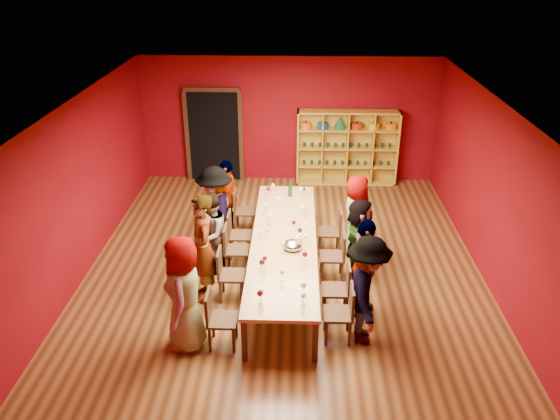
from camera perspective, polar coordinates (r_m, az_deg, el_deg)
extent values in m
cube|color=#502F15|center=(9.70, 0.40, -6.95)|extent=(7.10, 9.10, 0.02)
cube|color=#66050E|center=(13.20, 0.94, 9.39)|extent=(7.10, 0.02, 3.00)
cube|color=#66050E|center=(5.23, -0.93, -19.97)|extent=(7.10, 0.02, 3.00)
cube|color=#66050E|center=(9.70, -20.78, 1.38)|extent=(0.02, 9.10, 3.00)
cube|color=#66050E|center=(9.56, 21.96, 0.80)|extent=(0.02, 9.10, 3.00)
cube|color=white|center=(8.45, 0.46, 10.52)|extent=(7.10, 9.10, 0.02)
cube|color=#AC8247|center=(9.32, 0.41, -3.18)|extent=(1.10, 4.50, 0.06)
cube|color=black|center=(7.76, -3.75, -13.37)|extent=(0.08, 0.08, 0.69)
cube|color=black|center=(11.44, -1.77, 0.50)|extent=(0.08, 0.08, 0.69)
cube|color=black|center=(7.74, 3.70, -13.52)|extent=(0.08, 0.08, 0.69)
cube|color=black|center=(11.43, 3.14, 0.43)|extent=(0.08, 0.08, 0.69)
cube|color=black|center=(13.40, -6.87, 7.67)|extent=(1.20, 0.14, 2.20)
cube|color=black|center=(13.02, -7.18, 12.38)|extent=(1.32, 0.06, 0.10)
cube|color=black|center=(13.45, -9.67, 7.55)|extent=(0.10, 0.06, 2.20)
cube|color=black|center=(13.25, -4.11, 7.58)|extent=(0.10, 0.06, 2.20)
cube|color=gold|center=(13.16, 1.86, 6.58)|extent=(0.04, 0.40, 1.80)
cube|color=gold|center=(13.38, 12.09, 6.34)|extent=(0.04, 0.40, 1.80)
cube|color=gold|center=(12.96, 7.23, 10.16)|extent=(2.40, 0.40, 0.04)
cube|color=gold|center=(13.53, 6.82, 2.97)|extent=(2.40, 0.40, 0.04)
cube|color=gold|center=(13.40, 6.95, 6.75)|extent=(2.40, 0.02, 1.80)
cube|color=gold|center=(13.37, 6.91, 4.67)|extent=(2.36, 0.38, 0.03)
cube|color=gold|center=(13.22, 7.02, 6.48)|extent=(2.36, 0.38, 0.03)
cube|color=gold|center=(13.08, 7.12, 8.34)|extent=(2.36, 0.38, 0.03)
cube|color=gold|center=(13.18, 4.40, 6.54)|extent=(0.03, 0.38, 1.76)
cube|color=gold|center=(13.22, 7.02, 6.48)|extent=(0.03, 0.38, 1.76)
cube|color=gold|center=(13.29, 9.61, 6.41)|extent=(0.03, 0.38, 1.76)
cylinder|color=orange|center=(13.00, 2.70, 8.82)|extent=(0.26, 0.26, 0.15)
sphere|color=black|center=(12.97, 2.71, 9.22)|extent=(0.05, 0.05, 0.05)
cylinder|color=navy|center=(13.01, 4.48, 8.79)|extent=(0.26, 0.26, 0.15)
sphere|color=black|center=(12.98, 4.50, 9.19)|extent=(0.05, 0.05, 0.05)
cylinder|color=#1A6937|center=(13.04, 6.25, 8.60)|extent=(0.26, 0.26, 0.08)
cone|color=#1A6937|center=(13.00, 6.28, 9.23)|extent=(0.24, 0.24, 0.22)
cylinder|color=#A32B12|center=(13.07, 8.03, 8.69)|extent=(0.26, 0.26, 0.15)
sphere|color=black|center=(13.04, 8.05, 9.09)|extent=(0.05, 0.05, 0.05)
cylinder|color=yellow|center=(13.12, 9.78, 8.64)|extent=(0.26, 0.26, 0.15)
sphere|color=black|center=(13.09, 9.82, 9.03)|extent=(0.05, 0.05, 0.05)
cylinder|color=orange|center=(13.18, 11.52, 8.57)|extent=(0.26, 0.26, 0.15)
sphere|color=black|center=(13.15, 11.56, 8.97)|extent=(0.05, 0.05, 0.05)
cylinder|color=black|center=(13.30, 2.53, 5.01)|extent=(0.07, 0.07, 0.10)
cylinder|color=black|center=(13.30, 3.33, 5.00)|extent=(0.07, 0.07, 0.10)
cylinder|color=black|center=(13.31, 4.13, 4.98)|extent=(0.07, 0.07, 0.10)
cylinder|color=black|center=(13.32, 4.93, 4.97)|extent=(0.07, 0.07, 0.10)
cylinder|color=black|center=(13.33, 5.73, 4.95)|extent=(0.07, 0.07, 0.10)
cylinder|color=black|center=(13.34, 6.52, 4.94)|extent=(0.07, 0.07, 0.10)
cylinder|color=black|center=(13.36, 7.31, 4.92)|extent=(0.07, 0.07, 0.10)
cylinder|color=black|center=(13.38, 8.11, 4.90)|extent=(0.07, 0.07, 0.10)
cylinder|color=black|center=(13.40, 8.89, 4.88)|extent=(0.07, 0.07, 0.10)
cylinder|color=black|center=(13.42, 9.68, 4.86)|extent=(0.07, 0.07, 0.10)
cylinder|color=black|center=(13.45, 10.46, 4.84)|extent=(0.07, 0.07, 0.10)
cylinder|color=black|center=(13.48, 11.24, 4.82)|extent=(0.07, 0.07, 0.10)
cylinder|color=black|center=(13.14, 2.57, 6.84)|extent=(0.07, 0.07, 0.10)
cylinder|color=black|center=(13.15, 3.38, 6.83)|extent=(0.07, 0.07, 0.10)
cylinder|color=black|center=(13.15, 4.19, 6.81)|extent=(0.07, 0.07, 0.10)
cylinder|color=black|center=(13.16, 5.00, 6.80)|extent=(0.07, 0.07, 0.10)
cylinder|color=black|center=(13.18, 5.81, 6.78)|extent=(0.07, 0.07, 0.10)
cylinder|color=black|center=(13.19, 6.62, 6.76)|extent=(0.07, 0.07, 0.10)
cylinder|color=black|center=(13.21, 7.42, 6.74)|extent=(0.07, 0.07, 0.10)
cylinder|color=black|center=(13.23, 8.23, 6.72)|extent=(0.07, 0.07, 0.10)
cylinder|color=black|center=(13.25, 9.03, 6.70)|extent=(0.07, 0.07, 0.10)
cylinder|color=black|center=(13.27, 9.82, 6.67)|extent=(0.07, 0.07, 0.10)
cylinder|color=black|center=(13.30, 10.62, 6.65)|extent=(0.07, 0.07, 0.10)
cylinder|color=black|center=(13.33, 11.41, 6.62)|extent=(0.07, 0.07, 0.10)
cube|color=black|center=(8.00, -6.03, -11.35)|extent=(0.42, 0.42, 0.04)
cube|color=black|center=(7.88, -7.50, -9.90)|extent=(0.04, 0.40, 0.44)
cube|color=black|center=(8.03, -7.35, -13.31)|extent=(0.04, 0.04, 0.41)
cube|color=black|center=(7.98, -4.87, -13.42)|extent=(0.04, 0.04, 0.41)
cube|color=black|center=(8.29, -6.99, -11.83)|extent=(0.04, 0.04, 0.41)
cube|color=black|center=(8.25, -4.60, -11.93)|extent=(0.04, 0.04, 0.41)
imported|color=#4A4A4F|center=(7.82, -9.97, -8.59)|extent=(0.50, 0.87, 1.75)
cube|color=black|center=(8.95, -5.07, -6.82)|extent=(0.42, 0.42, 0.04)
cube|color=black|center=(8.84, -6.36, -5.48)|extent=(0.04, 0.40, 0.44)
cube|color=black|center=(8.95, -6.23, -8.59)|extent=(0.04, 0.04, 0.41)
cube|color=black|center=(8.91, -4.04, -8.66)|extent=(0.04, 0.04, 0.41)
cube|color=black|center=(9.23, -5.95, -7.40)|extent=(0.04, 0.04, 0.41)
cube|color=black|center=(9.19, -3.83, -7.46)|extent=(0.04, 0.04, 0.41)
imported|color=#151D39|center=(8.76, -8.09, -4.05)|extent=(0.67, 0.79, 1.83)
cube|color=black|center=(9.64, -4.53, -4.20)|extent=(0.42, 0.42, 0.04)
cube|color=black|center=(9.54, -5.71, -2.93)|extent=(0.04, 0.40, 0.44)
cube|color=black|center=(9.63, -5.60, -5.85)|extent=(0.04, 0.04, 0.41)
cube|color=black|center=(9.59, -3.57, -5.90)|extent=(0.04, 0.04, 0.41)
cube|color=black|center=(9.92, -5.36, -4.81)|extent=(0.04, 0.04, 0.41)
cube|color=black|center=(9.88, -3.40, -4.86)|extent=(0.04, 0.04, 0.41)
imported|color=#47474B|center=(9.54, -7.23, -2.49)|extent=(0.55, 0.80, 1.50)
cube|color=black|center=(10.11, -4.21, -2.66)|extent=(0.42, 0.42, 0.04)
cube|color=black|center=(10.02, -5.33, -1.44)|extent=(0.04, 0.40, 0.44)
cube|color=black|center=(10.09, -5.23, -4.23)|extent=(0.04, 0.04, 0.41)
cube|color=black|center=(10.06, -3.30, -4.27)|extent=(0.04, 0.04, 0.41)
cube|color=black|center=(10.38, -5.01, -3.29)|extent=(0.04, 0.04, 0.41)
cube|color=black|center=(10.35, -3.14, -3.32)|extent=(0.04, 0.04, 0.41)
imported|color=#4C4C51|center=(9.95, -6.74, -0.32)|extent=(0.69, 1.21, 1.77)
cube|color=black|center=(11.00, -3.69, -0.15)|extent=(0.42, 0.42, 0.04)
cube|color=black|center=(10.92, -4.72, 0.99)|extent=(0.04, 0.40, 0.44)
cube|color=black|center=(10.97, -4.62, -1.59)|extent=(0.04, 0.04, 0.41)
cube|color=black|center=(10.93, -2.85, -1.62)|extent=(0.04, 0.04, 0.41)
cube|color=black|center=(11.27, -4.44, -0.79)|extent=(0.04, 0.04, 0.41)
cube|color=black|center=(11.24, -2.72, -0.82)|extent=(0.04, 0.04, 0.41)
imported|color=#C1818B|center=(10.89, -5.49, 1.44)|extent=(0.45, 0.91, 1.52)
cube|color=black|center=(8.11, 6.07, -10.76)|extent=(0.42, 0.42, 0.04)
cube|color=black|center=(7.99, 7.53, -9.37)|extent=(0.04, 0.40, 0.44)
cube|color=black|center=(8.10, 4.84, -12.75)|extent=(0.04, 0.04, 0.41)
cube|color=black|center=(8.13, 7.30, -12.74)|extent=(0.04, 0.04, 0.41)
cube|color=black|center=(8.37, 4.74, -11.30)|extent=(0.04, 0.04, 0.41)
cube|color=black|center=(8.39, 7.10, -11.30)|extent=(0.04, 0.04, 0.41)
imported|color=#BE7F89|center=(7.91, 9.07, -8.33)|extent=(0.51, 1.11, 1.69)
cube|color=black|center=(8.61, 5.81, -8.32)|extent=(0.42, 0.42, 0.04)
cube|color=black|center=(8.49, 7.17, -6.98)|extent=(0.04, 0.40, 0.44)
cube|color=black|center=(8.59, 4.66, -10.19)|extent=(0.04, 0.04, 0.41)
cube|color=black|center=(8.61, 6.96, -10.19)|extent=(0.04, 0.04, 0.41)
cube|color=black|center=(8.86, 4.57, -8.90)|extent=(0.04, 0.04, 0.41)
cube|color=black|center=(8.89, 6.79, -8.90)|extent=(0.04, 0.04, 0.41)
imported|color=#BD7F8D|center=(8.44, 8.75, -6.11)|extent=(0.56, 1.01, 1.64)
cube|color=black|center=(9.46, 5.45, -4.87)|extent=(0.42, 0.42, 0.04)
cube|color=black|center=(9.36, 6.67, -3.61)|extent=(0.04, 0.40, 0.44)
cube|color=black|center=(9.42, 4.41, -6.56)|extent=(0.04, 0.04, 0.41)
cube|color=black|center=(9.45, 6.48, -6.58)|extent=(0.04, 0.04, 0.41)
cube|color=black|center=(9.71, 4.33, -5.49)|extent=(0.04, 0.04, 0.41)
cube|color=black|center=(9.73, 6.34, -5.50)|extent=(0.04, 0.04, 0.41)
imported|color=#5583AF|center=(9.34, 8.22, -3.17)|extent=(0.54, 1.43, 1.51)
cube|color=black|center=(10.24, 5.18, -2.31)|extent=(0.42, 0.42, 0.04)
cube|color=black|center=(10.14, 6.31, -1.12)|extent=(0.04, 0.40, 0.44)
cube|color=black|center=(10.19, 4.22, -3.86)|extent=(0.04, 0.04, 0.41)
cube|color=black|center=(10.21, 6.13, -3.88)|extent=(0.04, 0.04, 0.41)
cube|color=black|center=(10.49, 4.16, -2.94)|extent=(0.04, 0.04, 0.41)
cube|color=black|center=(10.51, 6.02, -2.96)|extent=(0.04, 0.04, 0.41)
imported|color=#5E80C1|center=(10.12, 7.92, -0.60)|extent=(0.56, 0.83, 1.56)
cylinder|color=white|center=(9.16, 2.71, -3.52)|extent=(0.06, 0.06, 0.01)
cylinder|color=white|center=(9.14, 2.71, -3.22)|extent=(0.01, 0.01, 0.10)
ellipsoid|color=white|center=(9.10, 2.73, -2.76)|extent=(0.07, 0.07, 0.09)
cylinder|color=white|center=(9.27, -1.95, -3.15)|extent=(0.06, 0.06, 0.01)
cylinder|color=white|center=(9.24, -1.96, -2.86)|extent=(0.01, 0.01, 0.10)
ellipsoid|color=white|center=(9.20, -1.97, -2.40)|extent=(0.07, 0.07, 0.09)
cylinder|color=white|center=(10.91, -1.23, 1.55)|extent=(0.06, 0.06, 0.01)
cylinder|color=white|center=(10.89, -1.23, 1.82)|extent=(0.01, 0.01, 0.11)
ellipsoid|color=#49070E|center=(10.85, -1.24, 2.24)|extent=(0.08, 0.08, 0.09)
cylinder|color=white|center=(10.06, 2.38, -0.67)|extent=(0.07, 0.07, 0.01)
cylinder|color=white|center=(10.03, 2.38, -0.33)|extent=(0.01, 0.01, 0.12)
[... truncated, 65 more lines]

